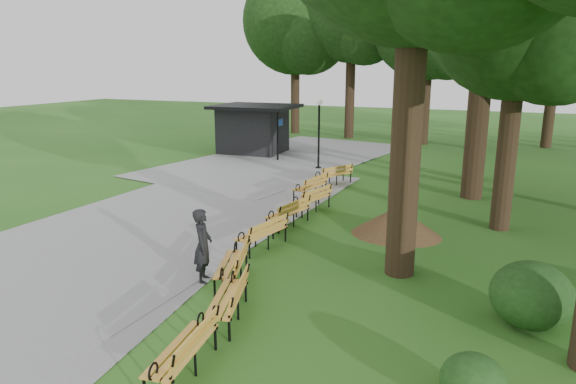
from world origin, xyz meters
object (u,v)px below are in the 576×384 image
at_px(bench_1, 227,299).
at_px(bench_2, 231,264).
at_px(lawn_tree_1, 522,3).
at_px(dirt_mound, 396,221).
at_px(bench_5, 311,199).
at_px(person, 203,246).
at_px(bench_0, 182,350).
at_px(bench_7, 333,175).
at_px(lamp_post, 319,119).
at_px(bench_4, 288,212).
at_px(bench_6, 310,186).
at_px(kiosk, 253,129).
at_px(bench_3, 262,233).

distance_m(bench_1, bench_2, 1.81).
relative_size(bench_1, bench_2, 1.00).
bearing_deg(lawn_tree_1, dirt_mound, -146.43).
distance_m(dirt_mound, bench_5, 3.53).
relative_size(person, bench_5, 0.92).
xyz_separation_m(person, bench_0, (1.70, -3.34, -0.44)).
xyz_separation_m(bench_1, bench_7, (-1.80, 12.06, 0.00)).
relative_size(bench_0, lawn_tree_1, 0.20).
height_order(lamp_post, bench_0, lamp_post).
height_order(bench_4, bench_5, same).
bearing_deg(lamp_post, person, -81.16).
bearing_deg(person, lawn_tree_1, -65.30).
relative_size(bench_0, bench_6, 1.00).
height_order(person, lamp_post, lamp_post).
xyz_separation_m(kiosk, bench_2, (7.81, -16.46, -0.93)).
xyz_separation_m(dirt_mound, bench_5, (-3.24, 1.40, 0.01)).
bearing_deg(bench_5, bench_0, 22.76).
bearing_deg(bench_5, bench_2, 17.97).
bearing_deg(lamp_post, bench_5, -72.08).
height_order(bench_0, lawn_tree_1, lawn_tree_1).
xyz_separation_m(bench_0, bench_2, (-1.08, 3.55, 0.00)).
bearing_deg(lawn_tree_1, lamp_post, 141.45).
bearing_deg(bench_4, person, 9.71).
bearing_deg(person, bench_5, -25.25).
xyz_separation_m(bench_1, bench_6, (-1.94, 9.72, 0.00)).
xyz_separation_m(dirt_mound, lawn_tree_1, (2.81, 1.87, 6.18)).
relative_size(dirt_mound, bench_6, 1.18).
bearing_deg(lawn_tree_1, bench_7, 151.20).
bearing_deg(bench_1, kiosk, -171.73).
xyz_separation_m(kiosk, bench_3, (7.45, -14.13, -0.93)).
distance_m(person, bench_6, 8.33).
height_order(person, bench_2, person).
xyz_separation_m(bench_3, lawn_tree_1, (5.97, 4.47, 6.17)).
height_order(kiosk, bench_6, kiosk).
height_order(person, bench_4, person).
xyz_separation_m(lamp_post, bench_7, (1.75, -3.03, -1.98)).
xyz_separation_m(bench_1, bench_5, (-1.25, 7.97, 0.00)).
xyz_separation_m(dirt_mound, bench_3, (-3.16, -2.61, 0.01)).
height_order(bench_4, lawn_tree_1, lawn_tree_1).
bearing_deg(kiosk, bench_4, -60.88).
bearing_deg(bench_5, lawn_tree_1, 108.42).
relative_size(person, dirt_mound, 0.78).
bearing_deg(dirt_mound, bench_2, -119.58).
bearing_deg(bench_3, bench_1, 27.87).
relative_size(person, bench_4, 0.92).
relative_size(dirt_mound, bench_4, 1.18).
xyz_separation_m(lamp_post, dirt_mound, (5.55, -8.53, -1.98)).
distance_m(person, bench_1, 2.06).
bearing_deg(bench_7, bench_1, 36.36).
bearing_deg(kiosk, dirt_mound, -49.61).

